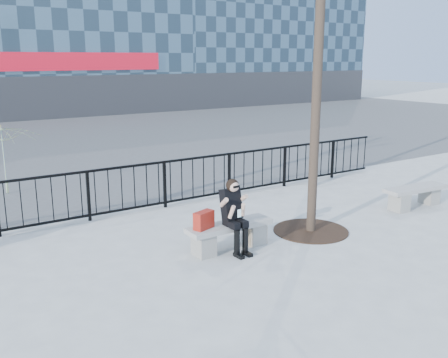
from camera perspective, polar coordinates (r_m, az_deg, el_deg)
ground at (r=9.21m, az=0.65°, el=-7.99°), size 120.00×120.00×0.00m
street_surface at (r=22.86m, az=-20.86°, el=4.25°), size 60.00×23.00×0.01m
railing at (r=11.53m, az=-7.68°, el=-0.73°), size 14.00×0.06×1.10m
tree_grate at (r=10.25m, az=9.87°, el=-5.83°), size 1.50×1.50×0.02m
bench_main at (r=9.10m, az=0.66°, el=-6.22°), size 1.65×0.46×0.49m
bench_second at (r=12.44m, az=21.00°, el=-1.66°), size 1.66×0.46×0.49m
seated_woman at (r=8.85m, az=1.24°, el=-4.27°), size 0.50×0.64×1.34m
handbag at (r=8.73m, az=-2.32°, el=-4.71°), size 0.41×0.29×0.31m
shopping_bag at (r=9.38m, az=3.77°, el=-6.45°), size 0.39×0.19×0.35m
vendor_umbrella at (r=13.74m, az=-23.87°, el=1.98°), size 2.56×2.58×1.78m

